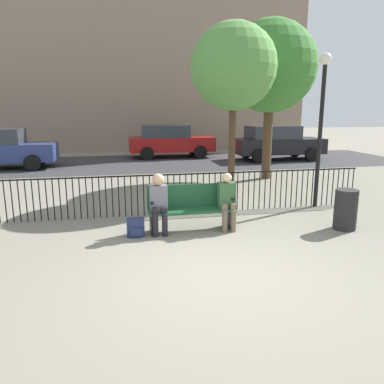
{
  "coord_description": "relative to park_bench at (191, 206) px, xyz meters",
  "views": [
    {
      "loc": [
        -1.43,
        -4.94,
        2.41
      ],
      "look_at": [
        0.0,
        2.11,
        0.8
      ],
      "focal_mm": 35.0,
      "sensor_mm": 36.0,
      "label": 1
    }
  ],
  "objects": [
    {
      "name": "ground_plane",
      "position": [
        0.0,
        -2.19,
        -0.49
      ],
      "size": [
        80.0,
        80.0,
        0.0
      ],
      "primitive_type": "plane",
      "color": "gray"
    },
    {
      "name": "park_bench",
      "position": [
        0.0,
        0.0,
        0.0
      ],
      "size": [
        1.73,
        0.45,
        0.92
      ],
      "color": "#194728",
      "rests_on": "ground"
    },
    {
      "name": "seated_person_0",
      "position": [
        -0.67,
        -0.13,
        0.19
      ],
      "size": [
        0.34,
        0.39,
        1.2
      ],
      "color": "black",
      "rests_on": "ground"
    },
    {
      "name": "seated_person_1",
      "position": [
        0.71,
        -0.13,
        0.15
      ],
      "size": [
        0.34,
        0.39,
        1.16
      ],
      "color": "brown",
      "rests_on": "ground"
    },
    {
      "name": "backpack",
      "position": [
        -1.13,
        -0.19,
        -0.32
      ],
      "size": [
        0.33,
        0.27,
        0.35
      ],
      "color": "navy",
      "rests_on": "ground"
    },
    {
      "name": "fence_railing",
      "position": [
        -0.02,
        1.23,
        0.07
      ],
      "size": [
        9.01,
        0.03,
        0.95
      ],
      "color": "black",
      "rests_on": "ground"
    },
    {
      "name": "tree_0",
      "position": [
        1.86,
        3.27,
        3.03
      ],
      "size": [
        2.41,
        2.41,
        4.75
      ],
      "color": "#4C3823",
      "rests_on": "ground"
    },
    {
      "name": "tree_1",
      "position": [
        3.72,
        5.1,
        3.26
      ],
      "size": [
        3.04,
        3.04,
        5.3
      ],
      "color": "#4C3823",
      "rests_on": "ground"
    },
    {
      "name": "lamp_post",
      "position": [
        3.43,
        1.2,
        1.93
      ],
      "size": [
        0.28,
        0.28,
        3.67
      ],
      "color": "black",
      "rests_on": "ground"
    },
    {
      "name": "street_surface",
      "position": [
        0.0,
        9.81,
        -0.49
      ],
      "size": [
        24.0,
        6.0,
        0.01
      ],
      "color": "#333335",
      "rests_on": "ground"
    },
    {
      "name": "parked_car_0",
      "position": [
        1.22,
        11.57,
        0.35
      ],
      "size": [
        4.2,
        1.94,
        1.62
      ],
      "color": "maroon",
      "rests_on": "ground"
    },
    {
      "name": "parked_car_2",
      "position": [
        6.08,
        9.58,
        0.35
      ],
      "size": [
        4.2,
        1.94,
        1.62
      ],
      "color": "black",
      "rests_on": "ground"
    },
    {
      "name": "building_facade",
      "position": [
        0.0,
        17.81,
        5.84
      ],
      "size": [
        20.0,
        6.0,
        12.68
      ],
      "color": "gray",
      "rests_on": "ground"
    },
    {
      "name": "trash_bin",
      "position": [
        3.07,
        -0.59,
        -0.08
      ],
      "size": [
        0.45,
        0.45,
        0.82
      ],
      "color": "black",
      "rests_on": "ground"
    }
  ]
}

